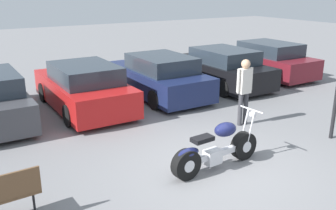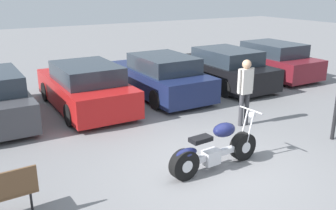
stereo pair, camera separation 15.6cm
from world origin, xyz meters
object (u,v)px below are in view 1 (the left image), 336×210
parked_car_navy (159,77)px  parked_car_black (220,68)px  parked_car_maroon (266,60)px  motorcycle (216,149)px  parked_car_red (84,88)px  person_standing (244,86)px

parked_car_navy → parked_car_black: same height
parked_car_navy → parked_car_maroon: same height
motorcycle → parked_car_red: bearing=100.2°
parked_car_red → parked_car_black: bearing=0.6°
parked_car_red → parked_car_navy: bearing=1.6°
motorcycle → parked_car_red: (-0.93, 5.17, 0.23)m
parked_car_navy → parked_car_maroon: size_ratio=1.00×
motorcycle → parked_car_navy: parked_car_navy is taller
parked_car_navy → person_standing: size_ratio=2.43×
parked_car_red → parked_car_navy: size_ratio=1.00×
parked_car_red → person_standing: (3.14, -3.54, 0.42)m
parked_car_red → parked_car_black: 5.28m
motorcycle → person_standing: person_standing is taller
parked_car_black → person_standing: bearing=-120.8°
parked_car_red → motorcycle: bearing=-79.8°
parked_car_red → parked_car_navy: (2.64, 0.07, 0.00)m
parked_car_maroon → person_standing: 6.19m
motorcycle → parked_car_black: 6.80m
parked_car_black → parked_car_maroon: 2.66m
motorcycle → parked_car_red: 5.26m
parked_car_navy → parked_car_maroon: 5.29m
parked_car_red → parked_car_maroon: bearing=2.6°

